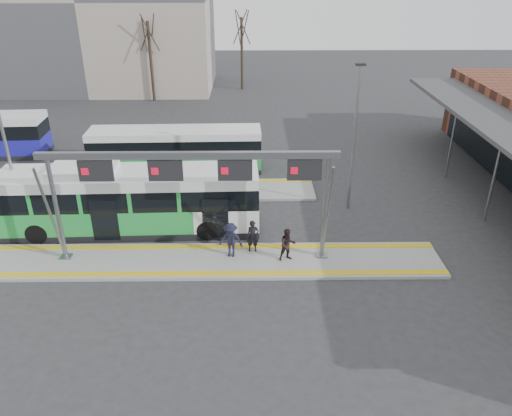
{
  "coord_description": "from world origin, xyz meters",
  "views": [
    {
      "loc": [
        2.17,
        -19.66,
        12.68
      ],
      "look_at": [
        2.44,
        3.0,
        1.32
      ],
      "focal_mm": 35.0,
      "sensor_mm": 36.0,
      "label": 1
    }
  ],
  "objects_px": {
    "passenger_c": "(231,240)",
    "hero_bus": "(130,201)",
    "passenger_a": "(253,236)",
    "gantry": "(192,175)",
    "passenger_b": "(288,245)"
  },
  "relations": [
    {
      "from": "hero_bus",
      "to": "passenger_b",
      "type": "xyz_separation_m",
      "value": [
        7.81,
        -3.27,
        -0.68
      ]
    },
    {
      "from": "gantry",
      "to": "passenger_c",
      "type": "bearing_deg",
      "value": 2.45
    },
    {
      "from": "passenger_b",
      "to": "passenger_c",
      "type": "height_order",
      "value": "passenger_c"
    },
    {
      "from": "gantry",
      "to": "passenger_b",
      "type": "xyz_separation_m",
      "value": [
        4.2,
        -0.28,
        -3.36
      ]
    },
    {
      "from": "hero_bus",
      "to": "passenger_c",
      "type": "xyz_separation_m",
      "value": [
        5.2,
        -2.92,
        -0.61
      ]
    },
    {
      "from": "gantry",
      "to": "passenger_c",
      "type": "distance_m",
      "value": 3.65
    },
    {
      "from": "hero_bus",
      "to": "passenger_b",
      "type": "relative_size",
      "value": 8.18
    },
    {
      "from": "passenger_b",
      "to": "hero_bus",
      "type": "bearing_deg",
      "value": 142.51
    },
    {
      "from": "gantry",
      "to": "hero_bus",
      "type": "relative_size",
      "value": 1.0
    },
    {
      "from": "gantry",
      "to": "passenger_a",
      "type": "relative_size",
      "value": 8.21
    },
    {
      "from": "passenger_a",
      "to": "gantry",
      "type": "bearing_deg",
      "value": -172.73
    },
    {
      "from": "passenger_a",
      "to": "passenger_b",
      "type": "height_order",
      "value": "passenger_b"
    },
    {
      "from": "gantry",
      "to": "passenger_c",
      "type": "height_order",
      "value": "gantry"
    },
    {
      "from": "hero_bus",
      "to": "passenger_a",
      "type": "bearing_deg",
      "value": -23.47
    },
    {
      "from": "passenger_c",
      "to": "hero_bus",
      "type": "bearing_deg",
      "value": 161.43
    }
  ]
}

